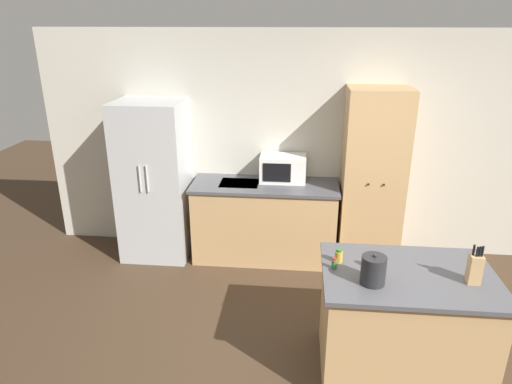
{
  "coord_description": "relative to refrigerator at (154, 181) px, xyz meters",
  "views": [
    {
      "loc": [
        -0.55,
        -2.88,
        2.69
      ],
      "look_at": [
        -0.98,
        1.4,
        1.05
      ],
      "focal_mm": 32.0,
      "sensor_mm": 36.0,
      "label": 1
    }
  ],
  "objects": [
    {
      "name": "spice_bottle_green_herb",
      "position": [
        2.27,
        -1.8,
        0.02
      ],
      "size": [
        0.05,
        0.05,
        0.08
      ],
      "color": "#B2281E",
      "rests_on": "kitchen_island"
    },
    {
      "name": "knife_block",
      "position": [
        2.94,
        -1.87,
        0.1
      ],
      "size": [
        0.09,
        0.08,
        0.3
      ],
      "color": "tan",
      "rests_on": "kitchen_island"
    },
    {
      "name": "kitchen_island",
      "position": [
        2.52,
        -1.78,
        -0.47
      ],
      "size": [
        1.29,
        0.89,
        0.91
      ],
      "color": "tan",
      "rests_on": "ground_plane"
    },
    {
      "name": "back_counter",
      "position": [
        1.29,
        0.02,
        -0.46
      ],
      "size": [
        1.67,
        0.66,
        0.93
      ],
      "color": "tan",
      "rests_on": "ground_plane"
    },
    {
      "name": "spice_bottle_short_red",
      "position": [
        2.0,
        -1.66,
        0.03
      ],
      "size": [
        0.06,
        0.06,
        0.11
      ],
      "color": "gold",
      "rests_on": "kitchen_island"
    },
    {
      "name": "ground_plane",
      "position": [
        2.22,
        -1.97,
        -0.92
      ],
      "size": [
        14.0,
        14.0,
        0.0
      ],
      "primitive_type": "plane",
      "color": "#423021"
    },
    {
      "name": "spice_bottle_amber_oil",
      "position": [
        1.96,
        -1.76,
        0.02
      ],
      "size": [
        0.04,
        0.04,
        0.09
      ],
      "color": "#337033",
      "rests_on": "kitchen_island"
    },
    {
      "name": "pantry_cabinet",
      "position": [
        2.49,
        0.06,
        0.08
      ],
      "size": [
        0.67,
        0.57,
        2.02
      ],
      "color": "tan",
      "rests_on": "ground_plane"
    },
    {
      "name": "microwave",
      "position": [
        1.48,
        0.15,
        0.15
      ],
      "size": [
        0.52,
        0.33,
        0.3
      ],
      "color": "white",
      "rests_on": "back_counter"
    },
    {
      "name": "kettle",
      "position": [
        2.22,
        -1.94,
        0.09
      ],
      "size": [
        0.18,
        0.18,
        0.24
      ],
      "color": "#232326",
      "rests_on": "kitchen_island"
    },
    {
      "name": "wall_back",
      "position": [
        2.22,
        0.36,
        0.38
      ],
      "size": [
        7.2,
        0.06,
        2.6
      ],
      "color": "beige",
      "rests_on": "ground_plane"
    },
    {
      "name": "refrigerator",
      "position": [
        0.0,
        0.0,
        0.0
      ],
      "size": [
        0.76,
        0.69,
        1.85
      ],
      "color": "#B7BABC",
      "rests_on": "ground_plane"
    },
    {
      "name": "spice_bottle_tall_dark",
      "position": [
        2.27,
        -1.73,
        0.04
      ],
      "size": [
        0.06,
        0.06,
        0.12
      ],
      "color": "gold",
      "rests_on": "kitchen_island"
    }
  ]
}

